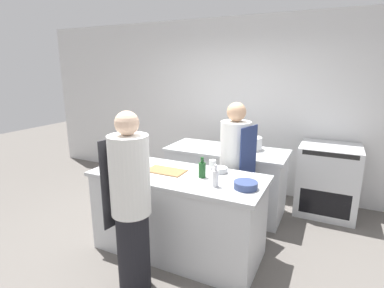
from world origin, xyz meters
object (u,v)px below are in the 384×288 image
(bottle_olive_oil, at_px, (202,169))
(cup, at_px, (213,164))
(chef_at_prep_near, at_px, (131,205))
(stockpot, at_px, (250,143))
(bottle_wine, at_px, (215,178))
(bottle_vinegar, at_px, (125,157))
(bowl_prep_small, at_px, (220,170))
(oven_range, at_px, (327,180))
(chef_at_stove, at_px, (235,170))
(bowl_mixing_large, at_px, (246,185))

(bottle_olive_oil, distance_m, cup, 0.30)
(chef_at_prep_near, xyz_separation_m, stockpot, (0.51, 2.03, 0.16))
(bottle_wine, relative_size, stockpot, 0.69)
(bottle_vinegar, distance_m, cup, 1.03)
(bowl_prep_small, bearing_deg, stockpot, 88.06)
(chef_at_prep_near, bearing_deg, bottle_olive_oil, -16.80)
(oven_range, xyz_separation_m, bowl_prep_small, (-1.05, -1.49, 0.45))
(chef_at_prep_near, distance_m, chef_at_stove, 1.45)
(chef_at_prep_near, relative_size, stockpot, 5.34)
(stockpot, bearing_deg, chef_at_stove, -90.30)
(stockpot, bearing_deg, cup, -98.86)
(oven_range, xyz_separation_m, bottle_wine, (-0.95, -1.88, 0.51))
(chef_at_prep_near, bearing_deg, bowl_mixing_large, -43.83)
(bottle_wine, bearing_deg, bottle_olive_oil, 141.22)
(bottle_olive_oil, relative_size, bowl_mixing_large, 0.96)
(bowl_prep_small, relative_size, stockpot, 0.51)
(bottle_olive_oil, height_order, bottle_wine, bottle_wine)
(bowl_prep_small, bearing_deg, bottle_wine, -75.86)
(chef_at_prep_near, distance_m, bottle_olive_oil, 0.83)
(chef_at_prep_near, xyz_separation_m, bowl_mixing_large, (0.85, 0.64, 0.11))
(chef_at_prep_near, relative_size, bottle_vinegar, 8.07)
(bowl_mixing_large, xyz_separation_m, stockpot, (-0.34, 1.40, 0.05))
(chef_at_stove, relative_size, bottle_olive_oil, 7.58)
(oven_range, xyz_separation_m, cup, (-1.17, -1.41, 0.48))
(chef_at_prep_near, bearing_deg, stockpot, -4.84)
(bowl_prep_small, bearing_deg, bottle_vinegar, -169.10)
(bottle_olive_oil, bearing_deg, cup, 90.85)
(bowl_mixing_large, bearing_deg, stockpot, 103.53)
(bowl_prep_small, bearing_deg, chef_at_stove, 85.41)
(chef_at_prep_near, distance_m, cup, 1.09)
(chef_at_prep_near, distance_m, bottle_vinegar, 0.99)
(chef_at_stove, height_order, bowl_prep_small, chef_at_stove)
(bottle_vinegar, xyz_separation_m, bottle_wine, (1.21, -0.18, 0.00))
(oven_range, bearing_deg, stockpot, -158.10)
(bottle_wine, bearing_deg, stockpot, 92.39)
(bottle_olive_oil, bearing_deg, bottle_wine, -38.78)
(chef_at_stove, bearing_deg, bottle_vinegar, -45.09)
(oven_range, distance_m, bottle_olive_oil, 2.13)
(bottle_wine, bearing_deg, oven_range, 63.16)
(oven_range, xyz_separation_m, chef_at_prep_near, (-1.52, -2.44, 0.35))
(bottle_vinegar, bearing_deg, bowl_mixing_large, -3.82)
(bottle_wine, height_order, bowl_mixing_large, bottle_wine)
(chef_at_stove, height_order, bottle_olive_oil, chef_at_stove)
(chef_at_stove, bearing_deg, chef_at_prep_near, -4.21)
(bottle_vinegar, relative_size, bowl_mixing_large, 0.93)
(oven_range, distance_m, bottle_vinegar, 2.80)
(chef_at_stove, relative_size, stockpot, 5.21)
(bottle_olive_oil, bearing_deg, bowl_prep_small, 62.06)
(oven_range, relative_size, stockpot, 3.14)
(bottle_vinegar, bearing_deg, stockpot, 48.53)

